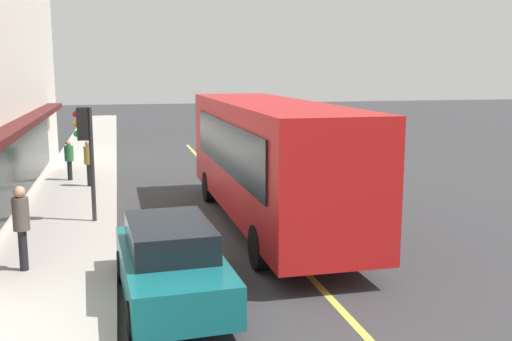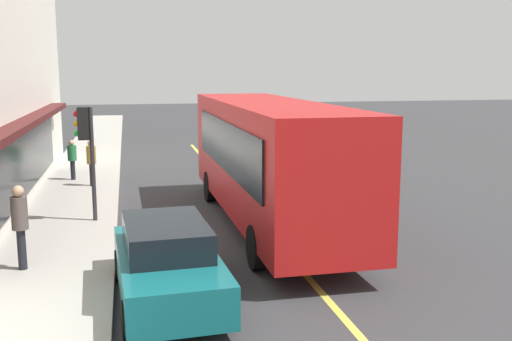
{
  "view_description": "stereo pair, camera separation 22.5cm",
  "coord_description": "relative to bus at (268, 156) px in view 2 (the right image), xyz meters",
  "views": [
    {
      "loc": [
        -16.37,
        3.87,
        4.38
      ],
      "look_at": [
        -0.58,
        0.2,
        1.6
      ],
      "focal_mm": 41.61,
      "sensor_mm": 36.0,
      "label": 1
    },
    {
      "loc": [
        -16.42,
        3.65,
        4.38
      ],
      "look_at": [
        -0.58,
        0.2,
        1.6
      ],
      "focal_mm": 41.61,
      "sensor_mm": 36.0,
      "label": 2
    }
  ],
  "objects": [
    {
      "name": "ground",
      "position": [
        0.55,
        0.15,
        -1.99
      ],
      "size": [
        120.0,
        120.0,
        0.0
      ],
      "primitive_type": "plane",
      "color": "#38383A"
    },
    {
      "name": "sidewalk",
      "position": [
        0.55,
        5.6,
        -1.91
      ],
      "size": [
        80.0,
        2.84,
        0.15
      ],
      "primitive_type": "cube",
      "color": "#B2ADA3",
      "rests_on": "ground"
    },
    {
      "name": "lane_centre_stripe",
      "position": [
        0.55,
        0.15,
        -1.98
      ],
      "size": [
        36.0,
        0.16,
        0.01
      ],
      "primitive_type": "cube",
      "color": "#D8D14C",
      "rests_on": "ground"
    },
    {
      "name": "bus",
      "position": [
        0.0,
        0.0,
        0.0
      ],
      "size": [
        11.15,
        2.68,
        3.5
      ],
      "color": "red",
      "rests_on": "ground"
    },
    {
      "name": "traffic_light",
      "position": [
        1.05,
        4.94,
        0.55
      ],
      "size": [
        0.3,
        0.52,
        3.2
      ],
      "color": "#2D2D33",
      "rests_on": "sidewalk"
    },
    {
      "name": "car_maroon",
      "position": [
        7.93,
        -2.83,
        -1.24
      ],
      "size": [
        4.38,
        2.02,
        1.52
      ],
      "color": "maroon",
      "rests_on": "ground"
    },
    {
      "name": "car_teal",
      "position": [
        -4.95,
        3.15,
        -1.24
      ],
      "size": [
        4.39,
        2.05,
        1.52
      ],
      "color": "#14666B",
      "rests_on": "ground"
    },
    {
      "name": "pedestrian_at_corner",
      "position": [
        7.7,
        5.92,
        -0.92
      ],
      "size": [
        0.34,
        0.34,
        1.54
      ],
      "color": "black",
      "rests_on": "sidewalk"
    },
    {
      "name": "pedestrian_by_curb",
      "position": [
        -2.93,
        6.09,
        -0.73
      ],
      "size": [
        0.34,
        0.34,
        1.83
      ],
      "color": "black",
      "rests_on": "sidewalk"
    },
    {
      "name": "pedestrian_mid_block",
      "position": [
        6.3,
        5.12,
        -0.82
      ],
      "size": [
        0.34,
        0.34,
        1.69
      ],
      "color": "black",
      "rests_on": "sidewalk"
    }
  ]
}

